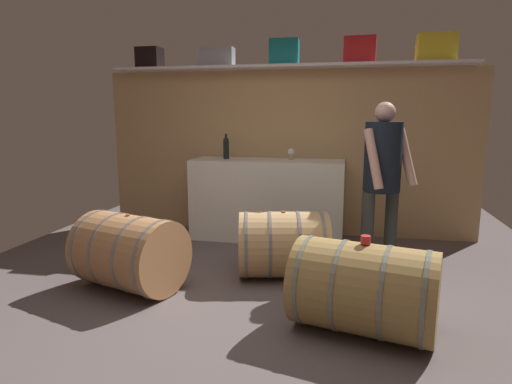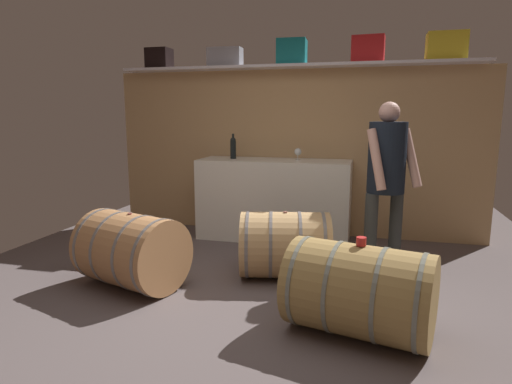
% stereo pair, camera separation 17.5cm
% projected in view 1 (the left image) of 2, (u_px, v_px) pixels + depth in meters
% --- Properties ---
extents(ground_plane, '(5.78, 8.21, 0.02)m').
position_uv_depth(ground_plane, '(255.00, 288.00, 3.77)').
color(ground_plane, '#5C5151').
extents(back_wall_panel, '(4.58, 0.10, 2.01)m').
position_uv_depth(back_wall_panel, '(286.00, 153.00, 5.40)').
color(back_wall_panel, tan).
rests_on(back_wall_panel, ground).
extents(high_shelf_board, '(4.21, 0.40, 0.03)m').
position_uv_depth(high_shelf_board, '(285.00, 67.00, 5.07)').
color(high_shelf_board, silver).
rests_on(high_shelf_board, back_wall_panel).
extents(toolcase_black, '(0.29, 0.24, 0.25)m').
position_uv_depth(toolcase_black, '(150.00, 58.00, 5.39)').
color(toolcase_black, black).
rests_on(toolcase_black, high_shelf_board).
extents(toolcase_grey, '(0.41, 0.22, 0.23)m').
position_uv_depth(toolcase_grey, '(217.00, 57.00, 5.22)').
color(toolcase_grey, '#8F909B').
rests_on(toolcase_grey, high_shelf_board).
extents(toolcase_teal, '(0.34, 0.30, 0.29)m').
position_uv_depth(toolcase_teal, '(284.00, 53.00, 5.05)').
color(toolcase_teal, '#127179').
rests_on(toolcase_teal, high_shelf_board).
extents(toolcase_red, '(0.37, 0.26, 0.29)m').
position_uv_depth(toolcase_red, '(360.00, 50.00, 4.87)').
color(toolcase_red, red).
rests_on(toolcase_red, high_shelf_board).
extents(toolcase_yellow, '(0.40, 0.25, 0.29)m').
position_uv_depth(toolcase_yellow, '(436.00, 48.00, 4.71)').
color(toolcase_yellow, yellow).
rests_on(toolcase_yellow, high_shelf_board).
extents(work_cabinet, '(1.79, 0.60, 0.95)m').
position_uv_depth(work_cabinet, '(268.00, 199.00, 5.18)').
color(work_cabinet, white).
rests_on(work_cabinet, ground).
extents(wine_bottle_dark, '(0.07, 0.07, 0.30)m').
position_uv_depth(wine_bottle_dark, '(226.00, 147.00, 5.19)').
color(wine_bottle_dark, black).
rests_on(wine_bottle_dark, work_cabinet).
extents(wine_glass, '(0.08, 0.08, 0.14)m').
position_uv_depth(wine_glass, '(291.00, 152.00, 5.08)').
color(wine_glass, white).
rests_on(wine_glass, work_cabinet).
extents(wine_barrel_near, '(1.06, 0.82, 0.64)m').
position_uv_depth(wine_barrel_near, '(364.00, 288.00, 2.94)').
color(wine_barrel_near, olive).
rests_on(wine_barrel_near, ground).
extents(wine_barrel_far, '(1.00, 0.87, 0.65)m').
position_uv_depth(wine_barrel_far, '(130.00, 252.00, 3.68)').
color(wine_barrel_far, '#AE794B').
rests_on(wine_barrel_far, ground).
extents(wine_barrel_flank, '(0.91, 0.76, 0.62)m').
position_uv_depth(wine_barrel_flank, '(283.00, 244.00, 3.97)').
color(wine_barrel_flank, tan).
rests_on(wine_barrel_flank, ground).
extents(tasting_cup, '(0.07, 0.07, 0.05)m').
position_uv_depth(tasting_cup, '(366.00, 240.00, 2.88)').
color(tasting_cup, red).
rests_on(tasting_cup, wine_barrel_near).
extents(winemaker_pouring, '(0.53, 0.49, 1.59)m').
position_uv_depth(winemaker_pouring, '(383.00, 170.00, 3.98)').
color(winemaker_pouring, '#313535').
rests_on(winemaker_pouring, ground).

